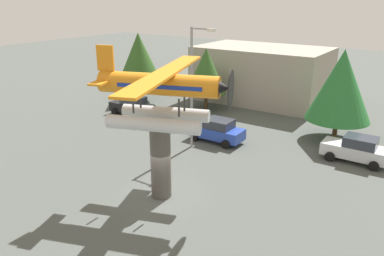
{
  "coord_description": "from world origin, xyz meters",
  "views": [
    {
      "loc": [
        11.88,
        -14.6,
        10.48
      ],
      "look_at": [
        0.0,
        3.0,
        3.08
      ],
      "focal_mm": 35.84,
      "sensor_mm": 36.0,
      "label": 1
    }
  ],
  "objects_px": {
    "car_near_black": "(132,106)",
    "tree_west": "(139,56)",
    "car_far_silver": "(356,149)",
    "floatplane_monument": "(161,94)",
    "streetlight_primary": "(194,81)",
    "display_pedestal": "(161,161)",
    "tree_center_back": "(341,85)",
    "car_mid_blue": "(217,130)",
    "storefront_building": "(261,74)",
    "tree_east": "(206,71)"
  },
  "relations": [
    {
      "from": "tree_center_back",
      "to": "streetlight_primary",
      "type": "bearing_deg",
      "value": -137.54
    },
    {
      "from": "car_far_silver",
      "to": "tree_west",
      "type": "distance_m",
      "value": 22.95
    },
    {
      "from": "car_mid_blue",
      "to": "streetlight_primary",
      "type": "height_order",
      "value": "streetlight_primary"
    },
    {
      "from": "car_near_black",
      "to": "tree_east",
      "type": "distance_m",
      "value": 7.62
    },
    {
      "from": "car_near_black",
      "to": "car_far_silver",
      "type": "relative_size",
      "value": 1.0
    },
    {
      "from": "streetlight_primary",
      "to": "tree_east",
      "type": "relative_size",
      "value": 1.44
    },
    {
      "from": "storefront_building",
      "to": "streetlight_primary",
      "type": "bearing_deg",
      "value": -83.74
    },
    {
      "from": "tree_west",
      "to": "tree_east",
      "type": "xyz_separation_m",
      "value": [
        7.52,
        0.88,
        -0.87
      ]
    },
    {
      "from": "floatplane_monument",
      "to": "tree_west",
      "type": "bearing_deg",
      "value": 114.97
    },
    {
      "from": "car_near_black",
      "to": "car_mid_blue",
      "type": "xyz_separation_m",
      "value": [
        9.79,
        -1.41,
        0.0
      ]
    },
    {
      "from": "display_pedestal",
      "to": "floatplane_monument",
      "type": "bearing_deg",
      "value": 19.73
    },
    {
      "from": "car_near_black",
      "to": "tree_west",
      "type": "height_order",
      "value": "tree_west"
    },
    {
      "from": "car_far_silver",
      "to": "streetlight_primary",
      "type": "relative_size",
      "value": 0.49
    },
    {
      "from": "car_near_black",
      "to": "tree_east",
      "type": "height_order",
      "value": "tree_east"
    },
    {
      "from": "floatplane_monument",
      "to": "car_far_silver",
      "type": "relative_size",
      "value": 2.42
    },
    {
      "from": "tree_west",
      "to": "tree_center_back",
      "type": "relative_size",
      "value": 1.01
    },
    {
      "from": "streetlight_primary",
      "to": "display_pedestal",
      "type": "bearing_deg",
      "value": -70.22
    },
    {
      "from": "floatplane_monument",
      "to": "tree_center_back",
      "type": "height_order",
      "value": "floatplane_monument"
    },
    {
      "from": "car_near_black",
      "to": "streetlight_primary",
      "type": "xyz_separation_m",
      "value": [
        9.02,
        -3.36,
        4.02
      ]
    },
    {
      "from": "car_near_black",
      "to": "tree_west",
      "type": "bearing_deg",
      "value": -56.71
    },
    {
      "from": "car_near_black",
      "to": "car_far_silver",
      "type": "height_order",
      "value": "same"
    },
    {
      "from": "car_mid_blue",
      "to": "storefront_building",
      "type": "height_order",
      "value": "storefront_building"
    },
    {
      "from": "display_pedestal",
      "to": "storefront_building",
      "type": "bearing_deg",
      "value": 100.66
    },
    {
      "from": "car_far_silver",
      "to": "tree_center_back",
      "type": "height_order",
      "value": "tree_center_back"
    },
    {
      "from": "car_mid_blue",
      "to": "storefront_building",
      "type": "distance_m",
      "value": 13.49
    },
    {
      "from": "car_near_black",
      "to": "car_far_silver",
      "type": "distance_m",
      "value": 19.32
    },
    {
      "from": "tree_center_back",
      "to": "car_mid_blue",
      "type": "bearing_deg",
      "value": -143.37
    },
    {
      "from": "display_pedestal",
      "to": "storefront_building",
      "type": "xyz_separation_m",
      "value": [
        -4.14,
        22.0,
        0.69
      ]
    },
    {
      "from": "car_far_silver",
      "to": "storefront_building",
      "type": "xyz_separation_m",
      "value": [
        -11.95,
        11.2,
        1.86
      ]
    },
    {
      "from": "tree_west",
      "to": "car_near_black",
      "type": "bearing_deg",
      "value": -56.71
    },
    {
      "from": "floatplane_monument",
      "to": "storefront_building",
      "type": "distance_m",
      "value": 22.57
    },
    {
      "from": "car_near_black",
      "to": "car_mid_blue",
      "type": "height_order",
      "value": "same"
    },
    {
      "from": "streetlight_primary",
      "to": "storefront_building",
      "type": "distance_m",
      "value": 15.33
    },
    {
      "from": "floatplane_monument",
      "to": "car_near_black",
      "type": "height_order",
      "value": "floatplane_monument"
    },
    {
      "from": "display_pedestal",
      "to": "tree_center_back",
      "type": "bearing_deg",
      "value": 68.74
    },
    {
      "from": "car_far_silver",
      "to": "tree_west",
      "type": "relative_size",
      "value": 0.61
    },
    {
      "from": "tree_west",
      "to": "floatplane_monument",
      "type": "bearing_deg",
      "value": -45.31
    },
    {
      "from": "car_near_black",
      "to": "tree_west",
      "type": "relative_size",
      "value": 0.61
    },
    {
      "from": "floatplane_monument",
      "to": "tree_east",
      "type": "relative_size",
      "value": 1.73
    },
    {
      "from": "tree_east",
      "to": "car_mid_blue",
      "type": "bearing_deg",
      "value": -52.44
    },
    {
      "from": "tree_center_back",
      "to": "car_far_silver",
      "type": "bearing_deg",
      "value": -56.87
    },
    {
      "from": "car_near_black",
      "to": "tree_center_back",
      "type": "distance_m",
      "value": 17.83
    },
    {
      "from": "car_near_black",
      "to": "tree_east",
      "type": "bearing_deg",
      "value": -129.97
    },
    {
      "from": "storefront_building",
      "to": "car_far_silver",
      "type": "bearing_deg",
      "value": -43.15
    },
    {
      "from": "display_pedestal",
      "to": "streetlight_primary",
      "type": "height_order",
      "value": "streetlight_primary"
    },
    {
      "from": "car_far_silver",
      "to": "tree_west",
      "type": "bearing_deg",
      "value": -10.2
    },
    {
      "from": "streetlight_primary",
      "to": "storefront_building",
      "type": "xyz_separation_m",
      "value": [
        -1.66,
        15.09,
        -2.16
      ]
    },
    {
      "from": "floatplane_monument",
      "to": "storefront_building",
      "type": "height_order",
      "value": "floatplane_monument"
    },
    {
      "from": "streetlight_primary",
      "to": "storefront_building",
      "type": "relative_size",
      "value": 0.66
    },
    {
      "from": "streetlight_primary",
      "to": "storefront_building",
      "type": "bearing_deg",
      "value": 96.26
    }
  ]
}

